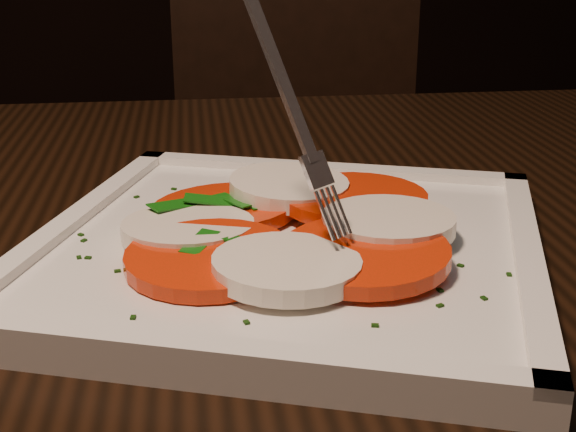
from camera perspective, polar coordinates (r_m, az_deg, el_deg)
table at (r=0.59m, az=6.22°, el=-9.23°), size 1.27×0.91×0.75m
chair at (r=1.36m, az=0.69°, el=2.99°), size 0.49×0.49×0.93m
plate at (r=0.47m, az=0.00°, el=-2.56°), size 0.38×0.38×0.01m
caprese_salad at (r=0.47m, az=-0.03°, el=-0.73°), size 0.23×0.23×0.02m
fork at (r=0.43m, az=-0.88°, el=8.41°), size 0.07×0.08×0.14m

